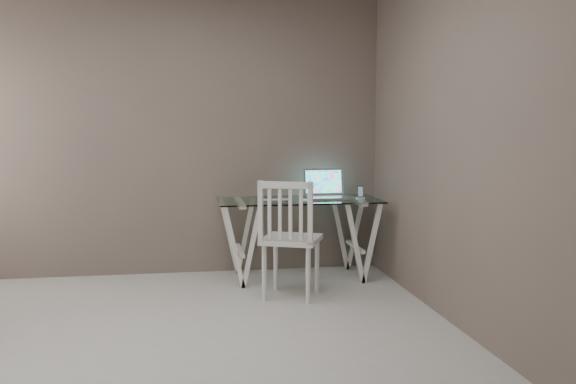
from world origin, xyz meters
The scene contains 7 objects.
room centered at (-0.06, 0.02, 1.72)m, with size 4.50×4.52×2.71m.
desk centered at (1.15, 1.85, 0.38)m, with size 1.50×0.70×0.75m.
chair centered at (0.94, 1.15, 0.55)m, with size 0.60×0.60×1.00m.
laptop centered at (1.42, 1.94, 0.81)m, with size 0.39×0.32×0.27m.
keyboard centered at (0.93, 1.80, 0.75)m, with size 0.29×0.12×0.01m, color silver.
mouse centered at (1.16, 1.63, 0.76)m, with size 0.10×0.06×0.03m, color white.
phone_dock centered at (1.73, 1.80, 0.78)m, with size 0.07×0.07×0.12m.
Camera 1 is at (0.08, -3.98, 1.46)m, focal length 40.00 mm.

